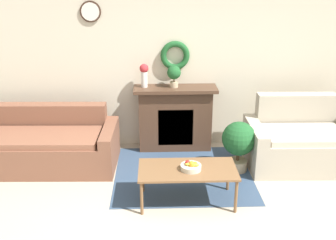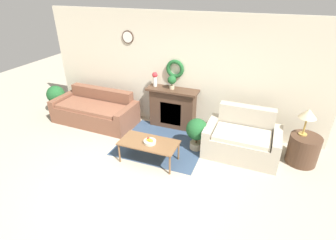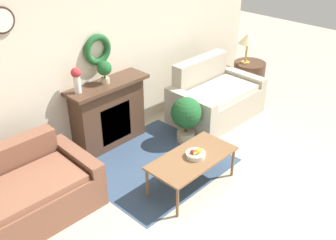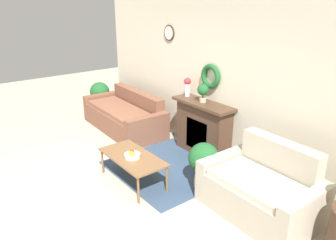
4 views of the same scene
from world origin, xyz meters
name	(u,v)px [view 2 (image 2 of 4)]	position (x,y,z in m)	size (l,w,h in m)	color
ground_plane	(130,186)	(0.00, 0.00, 0.00)	(16.00, 16.00, 0.00)	#ADA38E
floor_rug	(162,143)	(0.01, 1.50, 0.00)	(1.86, 1.68, 0.01)	#334760
wall_back	(178,72)	(0.00, 2.56, 1.35)	(6.80, 0.15, 2.70)	beige
fireplace	(173,108)	(-0.06, 2.35, 0.50)	(1.24, 0.41, 1.00)	#4C3323
couch_left	(96,111)	(-1.99, 1.85, 0.30)	(2.14, 1.01, 0.81)	brown
loveseat_right	(242,139)	(1.70, 1.77, 0.33)	(1.51, 0.99, 0.95)	#B2A893
coffee_table	(149,144)	(0.01, 0.81, 0.41)	(1.16, 0.58, 0.44)	brown
fruit_bowl	(150,141)	(0.04, 0.78, 0.49)	(0.24, 0.24, 0.12)	beige
side_table_by_loveseat	(303,150)	(2.87, 1.87, 0.30)	(0.59, 0.59, 0.60)	#4C3323
table_lamp	(308,114)	(2.80, 1.93, 1.04)	(0.33, 0.33, 0.55)	#B28E42
vase_on_mantel_left	(155,78)	(-0.52, 2.36, 1.20)	(0.13, 0.13, 0.35)	silver
potted_plant_on_mantel	(172,81)	(-0.08, 2.34, 1.20)	(0.20, 0.20, 0.33)	tan
potted_plant_floor_by_couch	(56,97)	(-3.26, 1.91, 0.48)	(0.48, 0.48, 0.78)	tan
potted_plant_floor_by_loveseat	(197,131)	(0.77, 1.58, 0.44)	(0.47, 0.47, 0.71)	tan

